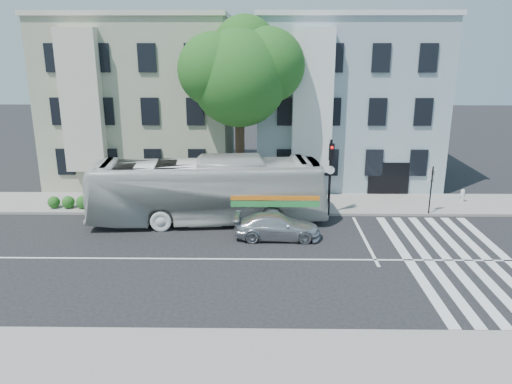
{
  "coord_description": "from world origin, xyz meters",
  "views": [
    {
      "loc": [
        1.37,
        -20.85,
        9.39
      ],
      "look_at": [
        1.05,
        2.67,
        2.4
      ],
      "focal_mm": 35.0,
      "sensor_mm": 36.0,
      "label": 1
    }
  ],
  "objects_px": {
    "traffic_signal": "(330,168)",
    "fire_hydrant": "(462,195)",
    "bus": "(208,190)",
    "sedan": "(277,226)"
  },
  "relations": [
    {
      "from": "bus",
      "to": "sedan",
      "type": "bearing_deg",
      "value": -128.66
    },
    {
      "from": "traffic_signal",
      "to": "fire_hydrant",
      "type": "bearing_deg",
      "value": 20.46
    },
    {
      "from": "sedan",
      "to": "traffic_signal",
      "type": "height_order",
      "value": "traffic_signal"
    },
    {
      "from": "sedan",
      "to": "traffic_signal",
      "type": "distance_m",
      "value": 5.01
    },
    {
      "from": "sedan",
      "to": "traffic_signal",
      "type": "xyz_separation_m",
      "value": [
        3.0,
        3.34,
        2.21
      ]
    },
    {
      "from": "sedan",
      "to": "fire_hydrant",
      "type": "distance_m",
      "value": 12.8
    },
    {
      "from": "bus",
      "to": "fire_hydrant",
      "type": "height_order",
      "value": "bus"
    },
    {
      "from": "sedan",
      "to": "fire_hydrant",
      "type": "bearing_deg",
      "value": -62.47
    },
    {
      "from": "bus",
      "to": "traffic_signal",
      "type": "xyz_separation_m",
      "value": [
        6.71,
        0.89,
        1.06
      ]
    },
    {
      "from": "bus",
      "to": "sedan",
      "type": "distance_m",
      "value": 4.59
    }
  ]
}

